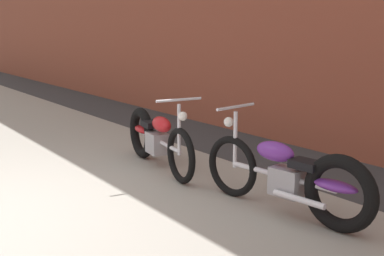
# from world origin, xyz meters

# --- Properties ---
(sidewalk_slab) EXTENTS (36.00, 3.50, 0.01)m
(sidewalk_slab) POSITION_xyz_m (0.00, 1.75, 0.00)
(sidewalk_slab) COLOR #9E998E
(sidewalk_slab) RESTS_ON ground
(motorcycle_red) EXTENTS (1.99, 0.67, 1.03)m
(motorcycle_red) POSITION_xyz_m (-0.48, 2.54, 0.40)
(motorcycle_red) COLOR black
(motorcycle_red) RESTS_ON ground
(motorcycle_purple) EXTENTS (2.00, 0.58, 1.03)m
(motorcycle_purple) POSITION_xyz_m (1.82, 2.69, 0.40)
(motorcycle_purple) COLOR black
(motorcycle_purple) RESTS_ON ground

